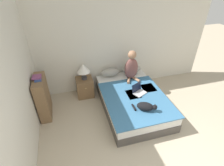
# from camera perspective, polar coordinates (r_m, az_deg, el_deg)

# --- Properties ---
(wall_back) EXTENTS (5.19, 0.05, 2.55)m
(wall_back) POSITION_cam_1_polar(r_m,az_deg,el_deg) (4.64, 1.48, 12.88)
(wall_back) COLOR beige
(wall_back) RESTS_ON ground_plane
(wall_side) EXTENTS (0.05, 4.42, 2.55)m
(wall_side) POSITION_cam_1_polar(r_m,az_deg,el_deg) (3.05, -28.67, -4.09)
(wall_side) COLOR beige
(wall_side) RESTS_ON ground_plane
(bed) EXTENTS (1.42, 2.07, 0.44)m
(bed) POSITION_cam_1_polar(r_m,az_deg,el_deg) (4.30, 6.61, -5.72)
(bed) COLOR #4C4742
(bed) RESTS_ON ground_plane
(pillow_near) EXTENTS (0.53, 0.23, 0.23)m
(pillow_near) POSITION_cam_1_polar(r_m,az_deg,el_deg) (4.72, -0.61, 3.47)
(pillow_near) COLOR gray
(pillow_near) RESTS_ON bed
(pillow_far) EXTENTS (0.53, 0.23, 0.23)m
(pillow_far) POSITION_cam_1_polar(r_m,az_deg,el_deg) (4.90, 6.44, 4.44)
(pillow_far) COLOR gray
(pillow_far) RESTS_ON bed
(person_sitting) EXTENTS (0.37, 0.36, 0.79)m
(person_sitting) POSITION_cam_1_polar(r_m,az_deg,el_deg) (4.52, 6.35, 5.25)
(person_sitting) COLOR brown
(person_sitting) RESTS_ON bed
(cat_tabby) EXTENTS (0.44, 0.38, 0.19)m
(cat_tabby) POSITION_cam_1_polar(r_m,az_deg,el_deg) (3.70, 10.98, -7.57)
(cat_tabby) COLOR black
(cat_tabby) RESTS_ON bed
(laptop_open) EXTENTS (0.37, 0.35, 0.22)m
(laptop_open) POSITION_cam_1_polar(r_m,az_deg,el_deg) (4.18, 8.74, -2.61)
(laptop_open) COLOR #B7B7BC
(laptop_open) RESTS_ON bed
(nightstand) EXTENTS (0.43, 0.45, 0.50)m
(nightstand) POSITION_cam_1_polar(r_m,az_deg,el_deg) (4.71, -8.84, -1.35)
(nightstand) COLOR brown
(nightstand) RESTS_ON ground_plane
(table_lamp) EXTENTS (0.33, 0.33, 0.43)m
(table_lamp) POSITION_cam_1_polar(r_m,az_deg,el_deg) (4.43, -9.34, 4.62)
(table_lamp) COLOR #38383D
(table_lamp) RESTS_ON nightstand
(bookshelf) EXTENTS (0.23, 0.66, 0.98)m
(bookshelf) POSITION_cam_1_polar(r_m,az_deg,el_deg) (4.23, -21.65, -4.39)
(bookshelf) COLOR brown
(bookshelf) RESTS_ON ground_plane
(book_stack_top) EXTENTS (0.19, 0.24, 0.07)m
(book_stack_top) POSITION_cam_1_polar(r_m,az_deg,el_deg) (3.95, -23.21, 1.60)
(book_stack_top) COLOR #334C8E
(book_stack_top) RESTS_ON bookshelf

